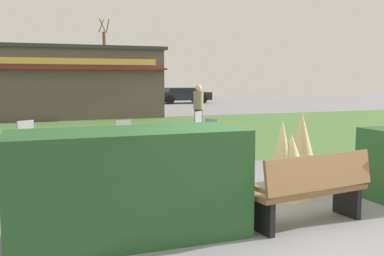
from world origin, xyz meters
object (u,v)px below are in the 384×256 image
(trash_bin, at_px, (373,161))
(food_kiosk, at_px, (66,82))
(parked_car_center_slot, at_px, (111,96))
(cafe_chair_center, at_px, (201,123))
(cafe_chair_west, at_px, (209,133))
(person_strolling, at_px, (198,109))
(parked_car_west_slot, at_px, (37,97))
(parked_car_east_slot, at_px, (182,95))
(cafe_chair_east, at_px, (28,136))
(tree_left_bg, at_px, (105,65))
(cafe_chair_north, at_px, (121,134))
(park_bench, at_px, (311,189))

(trash_bin, distance_m, food_kiosk, 17.34)
(parked_car_center_slot, bearing_deg, trash_bin, -89.89)
(cafe_chair_center, height_order, parked_car_center_slot, parked_car_center_slot)
(cafe_chair_west, relative_size, person_strolling, 0.53)
(food_kiosk, relative_size, parked_car_west_slot, 2.13)
(food_kiosk, height_order, cafe_chair_west, food_kiosk)
(parked_car_center_slot, xyz_separation_m, parked_car_east_slot, (5.48, -0.00, 0.00))
(cafe_chair_east, relative_size, parked_car_center_slot, 0.21)
(parked_car_center_slot, xyz_separation_m, tree_left_bg, (0.42, 5.42, 2.42))
(food_kiosk, bearing_deg, person_strolling, -67.12)
(cafe_chair_east, relative_size, cafe_chair_north, 1.00)
(cafe_chair_east, height_order, cafe_chair_north, same)
(cafe_chair_north, bearing_deg, cafe_chair_center, 33.05)
(park_bench, distance_m, cafe_chair_west, 5.53)
(parked_car_center_slot, distance_m, tree_left_bg, 5.95)
(park_bench, xyz_separation_m, person_strolling, (2.00, 9.29, 0.38))
(food_kiosk, xyz_separation_m, tree_left_bg, (4.26, 14.68, 1.35))
(food_kiosk, distance_m, cafe_chair_center, 10.88)
(park_bench, distance_m, cafe_chair_north, 6.11)
(food_kiosk, relative_size, parked_car_center_slot, 2.12)
(park_bench, height_order, cafe_chair_north, park_bench)
(food_kiosk, distance_m, person_strolling, 9.63)
(trash_bin, height_order, parked_car_center_slot, parked_car_center_slot)
(cafe_chair_west, height_order, cafe_chair_north, same)
(tree_left_bg, bearing_deg, parked_car_west_slot, -135.49)
(food_kiosk, xyz_separation_m, cafe_chair_north, (0.42, -12.16, -1.19))
(trash_bin, height_order, food_kiosk, food_kiosk)
(parked_car_east_slot, bearing_deg, cafe_chair_west, -107.19)
(cafe_chair_east, bearing_deg, cafe_chair_north, -13.93)
(park_bench, relative_size, cafe_chair_north, 1.97)
(park_bench, xyz_separation_m, cafe_chair_center, (1.53, 7.82, 0.05))
(parked_car_east_slot, xyz_separation_m, tree_left_bg, (-5.06, 5.42, 2.42))
(trash_bin, distance_m, parked_car_center_slot, 26.11)
(cafe_chair_center, relative_size, parked_car_center_slot, 0.21)
(parked_car_west_slot, bearing_deg, parked_car_east_slot, -0.01)
(park_bench, bearing_deg, cafe_chair_east, 117.96)
(food_kiosk, bearing_deg, park_bench, -84.55)
(cafe_chair_west, relative_size, parked_car_west_slot, 0.21)
(cafe_chair_east, xyz_separation_m, parked_car_west_slot, (0.47, 20.89, 0.12))
(cafe_chair_west, xyz_separation_m, parked_car_center_slot, (1.30, 21.92, 0.12))
(trash_bin, xyz_separation_m, cafe_chair_west, (-1.35, 4.19, 0.06))
(parked_car_east_slot, bearing_deg, cafe_chair_center, -107.24)
(cafe_chair_west, height_order, person_strolling, person_strolling)
(park_bench, xyz_separation_m, food_kiosk, (-1.73, 18.13, 1.23))
(trash_bin, height_order, person_strolling, person_strolling)
(trash_bin, height_order, parked_car_east_slot, parked_car_east_slot)
(park_bench, height_order, food_kiosk, food_kiosk)
(cafe_chair_north, distance_m, parked_car_west_slot, 21.48)
(parked_car_center_slot, bearing_deg, park_bench, -94.42)
(parked_car_east_slot, bearing_deg, parked_car_west_slot, 179.99)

